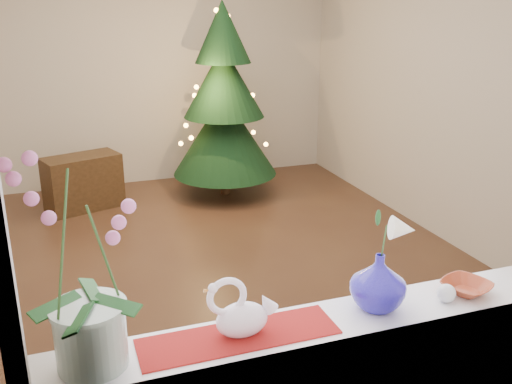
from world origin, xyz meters
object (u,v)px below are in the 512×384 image
amber_dish (466,288)px  blue_vase (379,278)px  swan (242,307)px  xmas_tree (224,101)px  side_table (83,182)px  orchid_pot (83,264)px  paperweight (446,293)px

amber_dish → blue_vase: bearing=177.8°
swan → xmas_tree: 4.25m
side_table → xmas_tree: bearing=-19.7°
xmas_tree → amber_dish: bearing=-92.9°
blue_vase → xmas_tree: size_ratio=0.12×
swan → side_table: bearing=114.1°
blue_vase → amber_dish: 0.41m
amber_dish → orchid_pot: bearing=179.8°
orchid_pot → blue_vase: orchid_pot is taller
side_table → blue_vase: bearing=-96.3°
blue_vase → paperweight: 0.29m
amber_dish → xmas_tree: bearing=87.1°
blue_vase → side_table: size_ratio=0.34×
blue_vase → side_table: 4.29m
orchid_pot → side_table: bearing=87.9°
side_table → orchid_pot: bearing=-110.6°
orchid_pot → xmas_tree: 4.43m
orchid_pot → amber_dish: 1.48m
orchid_pot → paperweight: (1.32, -0.04, -0.32)m
paperweight → amber_dish: paperweight is taller
swan → paperweight: bearing=16.0°
blue_vase → paperweight: blue_vase is taller
blue_vase → side_table: (-0.89, 4.12, -0.77)m
amber_dish → xmas_tree: 4.11m
orchid_pot → blue_vase: 1.07m
orchid_pot → amber_dish: size_ratio=4.50×
paperweight → xmas_tree: 4.15m
swan → paperweight: (0.81, -0.05, -0.07)m
swan → amber_dish: swan is taller
amber_dish → xmas_tree: xmas_tree is taller
amber_dish → side_table: 4.38m
swan → orchid_pot: bearing=-160.0°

